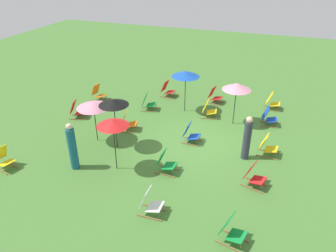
{
  "coord_description": "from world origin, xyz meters",
  "views": [
    {
      "loc": [
        -10.58,
        -2.55,
        6.67
      ],
      "look_at": [
        0.0,
        1.2,
        0.5
      ],
      "focal_mm": 34.32,
      "sensor_mm": 36.0,
      "label": 1
    }
  ],
  "objects": [
    {
      "name": "ground_plane",
      "position": [
        0.0,
        0.0,
        0.0
      ],
      "size": [
        40.0,
        40.0,
        0.0
      ],
      "primitive_type": "plane",
      "color": "#477A33"
    },
    {
      "name": "deckchair_0",
      "position": [
        2.28,
        0.08,
        0.37
      ],
      "size": [
        0.59,
        0.83,
        0.83
      ],
      "rotation": [
        0.0,
        0.0,
        0.16
      ],
      "color": "olive",
      "rests_on": "ground"
    },
    {
      "name": "deckchair_1",
      "position": [
        4.11,
        -2.57,
        0.37
      ],
      "size": [
        0.48,
        0.76,
        0.83
      ],
      "rotation": [
        0.0,
        0.0,
        0.0
      ],
      "color": "olive",
      "rests_on": "ground"
    },
    {
      "name": "deckchair_2",
      "position": [
        -0.01,
        2.97,
        0.37
      ],
      "size": [
        0.67,
        0.86,
        0.83
      ],
      "rotation": [
        0.0,
        0.0,
        0.28
      ],
      "color": "olive",
      "rests_on": "ground"
    },
    {
      "name": "deckchair_3",
      "position": [
        0.25,
        5.63,
        0.37
      ],
      "size": [
        0.68,
        0.87,
        0.83
      ],
      "rotation": [
        0.0,
        0.0,
        0.3
      ],
      "color": "olive",
      "rests_on": "ground"
    },
    {
      "name": "deckchair_4",
      "position": [
        3.88,
        2.6,
        0.37
      ],
      "size": [
        0.58,
        0.82,
        0.83
      ],
      "rotation": [
        0.0,
        0.0,
        -0.14
      ],
      "color": "olive",
      "rests_on": "ground"
    },
    {
      "name": "deckchair_5",
      "position": [
        2.27,
        5.71,
        0.37
      ],
      "size": [
        0.6,
        0.83,
        0.83
      ],
      "rotation": [
        0.0,
        0.0,
        -0.18
      ],
      "color": "olive",
      "rests_on": "ground"
    },
    {
      "name": "deckchair_6",
      "position": [
        -4.22,
        0.25,
        0.37
      ],
      "size": [
        0.49,
        0.77,
        0.83
      ],
      "rotation": [
        0.0,
        0.0,
        0.01
      ],
      "color": "olive",
      "rests_on": "ground"
    },
    {
      "name": "deckchair_7",
      "position": [
        3.92,
        0.15,
        0.37
      ],
      "size": [
        0.62,
        0.84,
        0.83
      ],
      "rotation": [
        0.0,
        0.0,
        -0.21
      ],
      "color": "olive",
      "rests_on": "ground"
    },
    {
      "name": "deckchair_8",
      "position": [
        2.39,
        -2.53,
        0.37
      ],
      "size": [
        0.57,
        0.81,
        0.83
      ],
      "rotation": [
        0.0,
        0.0,
        0.13
      ],
      "color": "olive",
      "rests_on": "ground"
    },
    {
      "name": "deckchair_9",
      "position": [
        0.01,
        -2.67,
        0.37
      ],
      "size": [
        0.54,
        0.8,
        0.83
      ],
      "rotation": [
        0.0,
        0.0,
        -0.09
      ],
      "color": "olive",
      "rests_on": "ground"
    },
    {
      "name": "deckchair_10",
      "position": [
        -4.48,
        -2.11,
        0.37
      ],
      "size": [
        0.65,
        0.85,
        0.83
      ],
      "rotation": [
        0.0,
        0.0,
        -0.25
      ],
      "color": "olive",
      "rests_on": "ground"
    },
    {
      "name": "deckchair_11",
      "position": [
        -0.07,
        0.24,
        0.37
      ],
      "size": [
        0.51,
        0.78,
        0.83
      ],
      "rotation": [
        0.0,
        0.0,
        -0.05
      ],
      "color": "olive",
      "rests_on": "ground"
    },
    {
      "name": "deckchair_12",
      "position": [
        -1.96,
        -2.39,
        0.37
      ],
      "size": [
        0.68,
        0.87,
        0.83
      ],
      "rotation": [
        0.0,
        0.0,
        -0.3
      ],
      "color": "olive",
      "rests_on": "ground"
    },
    {
      "name": "deckchair_13",
      "position": [
        -2.21,
        0.51,
        0.37
      ],
      "size": [
        0.51,
        0.78,
        0.83
      ],
      "rotation": [
        0.0,
        0.0,
        -0.04
      ],
      "color": "olive",
      "rests_on": "ground"
    },
    {
      "name": "deckchair_14",
      "position": [
        -3.88,
        5.83,
        0.37
      ],
      "size": [
        0.66,
        0.86,
        0.83
      ],
      "rotation": [
        0.0,
        0.0,
        -0.27
      ],
      "color": "olive",
      "rests_on": "ground"
    },
    {
      "name": "deckchair_15",
      "position": [
        2.07,
        2.93,
        0.37
      ],
      "size": [
        0.61,
        0.84,
        0.83
      ],
      "rotation": [
        0.0,
        0.0,
        0.19
      ],
      "color": "olive",
      "rests_on": "ground"
    },
    {
      "name": "umbrella_0",
      "position": [
        2.03,
        -1.09,
        1.73
      ],
      "size": [
        1.2,
        1.2,
        1.87
      ],
      "color": "black",
      "rests_on": "ground"
    },
    {
      "name": "umbrella_1",
      "position": [
        2.53,
        1.26,
        1.83
      ],
      "size": [
        1.25,
        1.25,
        1.97
      ],
      "color": "black",
      "rests_on": "ground"
    },
    {
      "name": "umbrella_2",
      "position": [
        -2.62,
        2.16,
        1.79
      ],
      "size": [
        1.06,
        1.06,
        1.9
      ],
      "color": "black",
      "rests_on": "ground"
    },
    {
      "name": "umbrella_3",
      "position": [
        -1.36,
        2.79,
        1.88
      ],
      "size": [
        1.1,
        1.1,
        1.99
      ],
      "color": "black",
      "rests_on": "ground"
    },
    {
      "name": "umbrella_4",
      "position": [
        -1.19,
        3.76,
        1.55
      ],
      "size": [
        1.28,
        1.28,
        1.65
      ],
      "color": "black",
      "rests_on": "ground"
    },
    {
      "name": "person_0",
      "position": [
        -0.48,
        -1.94,
        0.81
      ],
      "size": [
        0.34,
        0.34,
        1.68
      ],
      "rotation": [
        0.0,
        0.0,
        1.81
      ],
      "color": "#333847",
      "rests_on": "ground"
    },
    {
      "name": "person_1",
      "position": [
        -3.05,
        3.54,
        0.83
      ],
      "size": [
        0.3,
        0.3,
        1.74
      ],
      "rotation": [
        0.0,
        0.0,
        4.66
      ],
      "color": "#195972",
      "rests_on": "ground"
    }
  ]
}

